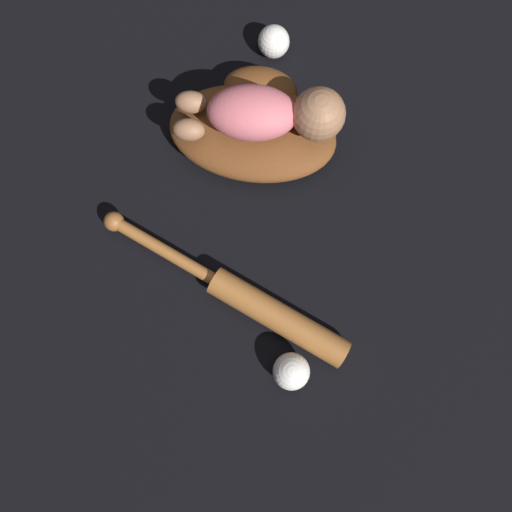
# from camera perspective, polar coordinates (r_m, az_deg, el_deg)

# --- Properties ---
(ground_plane) EXTENTS (6.00, 6.00, 0.00)m
(ground_plane) POSITION_cam_1_polar(r_m,az_deg,el_deg) (1.14, -1.77, 13.14)
(ground_plane) COLOR black
(baseball_glove) EXTENTS (0.39, 0.31, 0.08)m
(baseball_glove) POSITION_cam_1_polar(r_m,az_deg,el_deg) (1.11, -0.24, 14.70)
(baseball_glove) COLOR brown
(baseball_glove) RESTS_ON ground
(baby_figure) EXTENTS (0.35, 0.18, 0.11)m
(baby_figure) POSITION_cam_1_polar(r_m,az_deg,el_deg) (1.03, 1.68, 15.95)
(baby_figure) COLOR #D16670
(baby_figure) RESTS_ON baseball_glove
(baseball_bat) EXTENTS (0.56, 0.16, 0.06)m
(baseball_bat) POSITION_cam_1_polar(r_m,az_deg,el_deg) (1.01, -0.40, -5.29)
(baseball_bat) COLOR #9E602D
(baseball_bat) RESTS_ON ground
(baseball) EXTENTS (0.07, 0.07, 0.07)m
(baseball) POSITION_cam_1_polar(r_m,az_deg,el_deg) (1.00, 4.06, -13.01)
(baseball) COLOR white
(baseball) RESTS_ON ground
(baseball_spare) EXTENTS (0.07, 0.07, 0.07)m
(baseball_spare) POSITION_cam_1_polar(r_m,az_deg,el_deg) (1.23, 1.80, 23.35)
(baseball_spare) COLOR white
(baseball_spare) RESTS_ON ground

